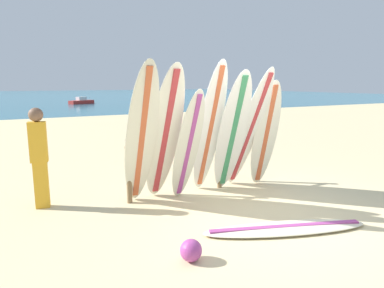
{
  "coord_description": "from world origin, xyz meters",
  "views": [
    {
      "loc": [
        -3.46,
        -3.93,
        2.07
      ],
      "look_at": [
        -0.38,
        1.86,
        0.88
      ],
      "focal_mm": 31.53,
      "sensor_mm": 36.0,
      "label": 1
    }
  ],
  "objects_px": {
    "surfboard_rack": "(199,156)",
    "surfboard_leaning_far_right": "(265,135)",
    "surfboard_leaning_center": "(209,130)",
    "surfboard_leaning_center_left": "(188,146)",
    "beach_ball": "(191,250)",
    "surfboard_leaning_left": "(165,136)",
    "surfboard_leaning_right": "(249,130)",
    "surfboard_leaning_center_right": "(232,133)",
    "small_boat_offshore": "(81,101)",
    "surfboard_lying_on_sand": "(286,228)",
    "beachgoer_standing": "(39,154)",
    "surfboard_leaning_far_left": "(141,137)"
  },
  "relations": [
    {
      "from": "surfboard_rack",
      "to": "surfboard_leaning_far_right",
      "type": "distance_m",
      "value": 1.37
    },
    {
      "from": "surfboard_rack",
      "to": "surfboard_leaning_center",
      "type": "relative_size",
      "value": 1.17
    },
    {
      "from": "surfboard_leaning_center_left",
      "to": "beach_ball",
      "type": "height_order",
      "value": "surfboard_leaning_center_left"
    },
    {
      "from": "surfboard_leaning_left",
      "to": "surfboard_leaning_center_left",
      "type": "distance_m",
      "value": 0.45
    },
    {
      "from": "surfboard_leaning_right",
      "to": "beach_ball",
      "type": "xyz_separation_m",
      "value": [
        -2.23,
        -1.85,
        -1.05
      ]
    },
    {
      "from": "surfboard_leaning_center_right",
      "to": "surfboard_leaning_right",
      "type": "distance_m",
      "value": 0.41
    },
    {
      "from": "small_boat_offshore",
      "to": "surfboard_lying_on_sand",
      "type": "bearing_deg",
      "value": -95.12
    },
    {
      "from": "surfboard_leaning_center_right",
      "to": "beachgoer_standing",
      "type": "height_order",
      "value": "surfboard_leaning_center_right"
    },
    {
      "from": "surfboard_leaning_left",
      "to": "surfboard_leaning_far_right",
      "type": "relative_size",
      "value": 1.12
    },
    {
      "from": "surfboard_leaning_left",
      "to": "beachgoer_standing",
      "type": "relative_size",
      "value": 1.43
    },
    {
      "from": "surfboard_leaning_center_left",
      "to": "surfboard_leaning_center",
      "type": "relative_size",
      "value": 0.81
    },
    {
      "from": "surfboard_lying_on_sand",
      "to": "small_boat_offshore",
      "type": "relative_size",
      "value": 0.92
    },
    {
      "from": "surfboard_leaning_left",
      "to": "surfboard_leaning_center_right",
      "type": "height_order",
      "value": "surfboard_leaning_left"
    },
    {
      "from": "surfboard_leaning_center",
      "to": "surfboard_leaning_far_right",
      "type": "relative_size",
      "value": 1.16
    },
    {
      "from": "surfboard_rack",
      "to": "surfboard_leaning_far_right",
      "type": "xyz_separation_m",
      "value": [
        1.26,
        -0.41,
        0.37
      ]
    },
    {
      "from": "beach_ball",
      "to": "beachgoer_standing",
      "type": "bearing_deg",
      "value": 117.18
    },
    {
      "from": "surfboard_leaning_far_left",
      "to": "small_boat_offshore",
      "type": "height_order",
      "value": "surfboard_leaning_far_left"
    },
    {
      "from": "surfboard_leaning_right",
      "to": "surfboard_leaning_far_right",
      "type": "relative_size",
      "value": 1.1
    },
    {
      "from": "small_boat_offshore",
      "to": "surfboard_rack",
      "type": "bearing_deg",
      "value": -95.9
    },
    {
      "from": "beachgoer_standing",
      "to": "small_boat_offshore",
      "type": "relative_size",
      "value": 0.63
    },
    {
      "from": "surfboard_rack",
      "to": "surfboard_leaning_center",
      "type": "xyz_separation_m",
      "value": [
        0.05,
        -0.28,
        0.53
      ]
    },
    {
      "from": "surfboard_leaning_far_left",
      "to": "surfboard_leaning_right",
      "type": "height_order",
      "value": "surfboard_leaning_far_left"
    },
    {
      "from": "surfboard_leaning_center_left",
      "to": "surfboard_leaning_far_right",
      "type": "bearing_deg",
      "value": 0.89
    },
    {
      "from": "surfboard_leaning_center_right",
      "to": "beach_ball",
      "type": "bearing_deg",
      "value": -134.99
    },
    {
      "from": "surfboard_leaning_far_right",
      "to": "small_boat_offshore",
      "type": "height_order",
      "value": "surfboard_leaning_far_right"
    },
    {
      "from": "surfboard_leaning_right",
      "to": "beachgoer_standing",
      "type": "xyz_separation_m",
      "value": [
        -3.63,
        0.86,
        -0.26
      ]
    },
    {
      "from": "surfboard_leaning_center",
      "to": "beachgoer_standing",
      "type": "height_order",
      "value": "surfboard_leaning_center"
    },
    {
      "from": "surfboard_leaning_center_left",
      "to": "beach_ball",
      "type": "distance_m",
      "value": 2.19
    },
    {
      "from": "surfboard_lying_on_sand",
      "to": "small_boat_offshore",
      "type": "bearing_deg",
      "value": 84.88
    },
    {
      "from": "surfboard_leaning_far_left",
      "to": "surfboard_leaning_right",
      "type": "bearing_deg",
      "value": 0.06
    },
    {
      "from": "surfboard_leaning_center_left",
      "to": "small_boat_offshore",
      "type": "xyz_separation_m",
      "value": [
        3.56,
        30.37,
        -0.74
      ]
    },
    {
      "from": "surfboard_rack",
      "to": "surfboard_leaning_far_right",
      "type": "relative_size",
      "value": 1.35
    },
    {
      "from": "beach_ball",
      "to": "surfboard_leaning_center_right",
      "type": "bearing_deg",
      "value": 45.01
    },
    {
      "from": "surfboard_rack",
      "to": "surfboard_leaning_right",
      "type": "xyz_separation_m",
      "value": [
        0.87,
        -0.39,
        0.48
      ]
    },
    {
      "from": "surfboard_rack",
      "to": "surfboard_leaning_center_left",
      "type": "bearing_deg",
      "value": -137.21
    },
    {
      "from": "surfboard_leaning_far_left",
      "to": "beachgoer_standing",
      "type": "relative_size",
      "value": 1.44
    },
    {
      "from": "surfboard_leaning_center_right",
      "to": "surfboard_leaning_center_left",
      "type": "bearing_deg",
      "value": -178.96
    },
    {
      "from": "surfboard_leaning_far_left",
      "to": "surfboard_lying_on_sand",
      "type": "distance_m",
      "value": 2.59
    },
    {
      "from": "surfboard_leaning_right",
      "to": "beach_ball",
      "type": "bearing_deg",
      "value": -140.31
    },
    {
      "from": "surfboard_rack",
      "to": "small_boat_offshore",
      "type": "bearing_deg",
      "value": 84.1
    },
    {
      "from": "surfboard_leaning_far_right",
      "to": "surfboard_lying_on_sand",
      "type": "xyz_separation_m",
      "value": [
        -1.04,
        -1.73,
        -1.04
      ]
    },
    {
      "from": "surfboard_rack",
      "to": "surfboard_leaning_left",
      "type": "relative_size",
      "value": 1.21
    },
    {
      "from": "surfboard_leaning_far_right",
      "to": "surfboard_lying_on_sand",
      "type": "height_order",
      "value": "surfboard_leaning_far_right"
    },
    {
      "from": "surfboard_rack",
      "to": "beachgoer_standing",
      "type": "height_order",
      "value": "beachgoer_standing"
    },
    {
      "from": "surfboard_leaning_right",
      "to": "surfboard_leaning_center_left",
      "type": "bearing_deg",
      "value": -177.91
    },
    {
      "from": "surfboard_rack",
      "to": "surfboard_leaning_right",
      "type": "bearing_deg",
      "value": -23.86
    },
    {
      "from": "surfboard_leaning_center_left",
      "to": "beachgoer_standing",
      "type": "distance_m",
      "value": 2.46
    },
    {
      "from": "surfboard_leaning_far_left",
      "to": "beach_ball",
      "type": "bearing_deg",
      "value": -92.31
    },
    {
      "from": "surfboard_rack",
      "to": "surfboard_leaning_center",
      "type": "height_order",
      "value": "surfboard_leaning_center"
    },
    {
      "from": "surfboard_leaning_far_right",
      "to": "beachgoer_standing",
      "type": "distance_m",
      "value": 4.11
    }
  ]
}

